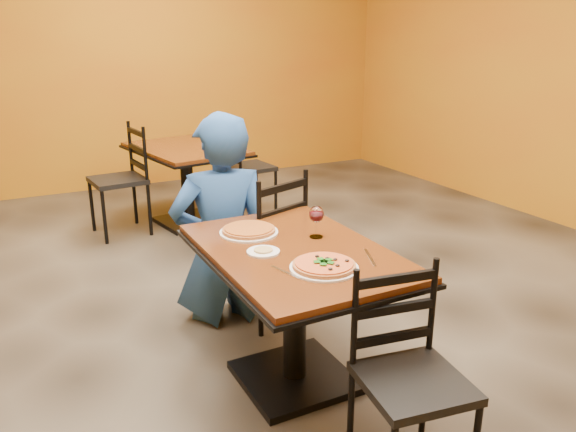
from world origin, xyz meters
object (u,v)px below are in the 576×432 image
chair_second_right (249,168)px  side_plate (263,252)px  pizza_main (324,265)px  plate_far (249,232)px  plate_main (324,268)px  chair_main_far (261,245)px  chair_second_left (118,181)px  table_second (186,167)px  pizza_far (249,229)px  chair_main_near (414,384)px  diner (221,218)px  table_main (295,284)px  wine_glass (316,220)px

chair_second_right → side_plate: 3.00m
pizza_main → plate_far: size_ratio=0.92×
plate_main → side_plate: bearing=117.6°
chair_second_right → plate_far: 2.72m
chair_main_far → plate_far: chair_main_far is taller
chair_main_far → chair_second_right: bearing=-130.8°
chair_second_left → plate_main: 3.10m
chair_main_far → chair_second_right: size_ratio=1.01×
table_second → plate_main: 3.10m
plate_main → pizza_far: size_ratio=1.11×
pizza_main → side_plate: (-0.16, 0.30, -0.02)m
chair_main_near → chair_main_far: size_ratio=0.91×
diner → plate_far: size_ratio=4.26×
chair_main_far → chair_second_left: 2.09m
pizza_main → pizza_far: bearing=100.5°
chair_main_near → plate_far: (-0.21, 1.11, 0.32)m
chair_main_far → chair_second_left: (-0.48, 2.03, 0.01)m
table_main → table_second: 2.81m
chair_second_right → side_plate: size_ratio=6.00×
chair_main_near → pizza_far: bearing=109.5°
table_main → pizza_far: pizza_far is taller
plate_main → pizza_main: bearing=0.0°
table_main → chair_main_far: (0.16, 0.76, -0.07)m
chair_second_right → plate_main: 3.23m
chair_second_right → plate_far: chair_second_right is taller
plate_main → pizza_far: (-0.11, 0.59, 0.02)m
pizza_far → wine_glass: wine_glass is taller
chair_main_near → chair_main_far: (0.06, 1.56, 0.05)m
diner → wine_glass: bearing=114.0°
chair_main_near → pizza_main: (-0.11, 0.52, 0.33)m
table_second → chair_main_near: 3.61m
table_main → plate_far: 0.38m
chair_second_left → pizza_far: 2.51m
chair_second_right → plate_main: size_ratio=3.10×
pizza_far → wine_glass: size_ratio=1.56×
chair_second_right → side_plate: (-1.12, -2.77, 0.28)m
table_second → chair_main_near: size_ratio=1.52×
table_second → chair_second_right: size_ratio=1.39×
chair_main_far → plate_far: (-0.27, -0.45, 0.27)m
chair_main_far → wine_glass: (0.01, -0.66, 0.36)m
chair_second_left → chair_main_near: bearing=0.9°
chair_second_right → side_plate: bearing=152.5°
table_main → plate_main: plate_main is taller
chair_second_left → wine_glass: size_ratio=5.51×
chair_second_left → chair_second_right: 1.28m
table_second → chair_second_left: size_ratio=1.35×
chair_second_left → side_plate: 2.79m
plate_main → side_plate: same height
table_main → chair_main_far: size_ratio=1.27×
table_second → plate_main: plate_main is taller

